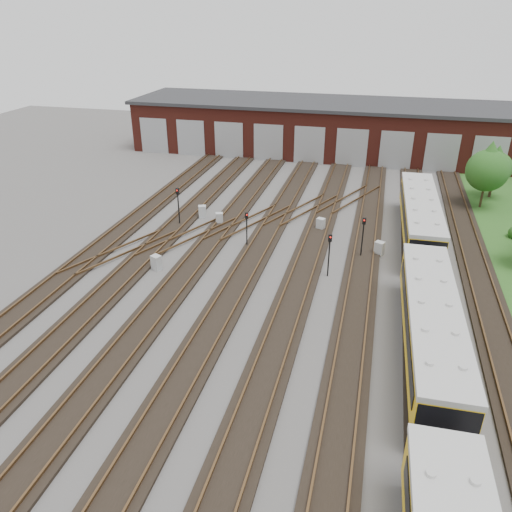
# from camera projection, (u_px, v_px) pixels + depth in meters

# --- Properties ---
(ground) EXTENTS (120.00, 120.00, 0.00)m
(ground) POSITION_uv_depth(u_px,v_px,m) (254.00, 317.00, 30.43)
(ground) COLOR #403E3B
(ground) RESTS_ON ground
(track_network) EXTENTS (30.40, 70.00, 0.33)m
(track_network) POSITION_uv_depth(u_px,v_px,m) (253.00, 310.00, 30.93)
(track_network) COLOR black
(track_network) RESTS_ON ground
(maintenance_shed) EXTENTS (51.00, 12.50, 6.35)m
(maintenance_shed) POSITION_uv_depth(u_px,v_px,m) (332.00, 127.00, 63.63)
(maintenance_shed) COLOR #591E16
(maintenance_shed) RESTS_ON ground
(metro_train) EXTENTS (2.98, 46.56, 3.00)m
(metro_train) POSITION_uv_depth(u_px,v_px,m) (431.00, 328.00, 26.14)
(metro_train) COLOR black
(metro_train) RESTS_ON ground
(signal_mast_0) EXTENTS (0.28, 0.27, 2.88)m
(signal_mast_0) POSITION_uv_depth(u_px,v_px,m) (247.00, 225.00, 38.49)
(signal_mast_0) COLOR black
(signal_mast_0) RESTS_ON ground
(signal_mast_1) EXTENTS (0.28, 0.27, 3.36)m
(signal_mast_1) POSITION_uv_depth(u_px,v_px,m) (178.00, 202.00, 42.24)
(signal_mast_1) COLOR black
(signal_mast_1) RESTS_ON ground
(signal_mast_2) EXTENTS (0.26, 0.24, 3.21)m
(signal_mast_2) POSITION_uv_depth(u_px,v_px,m) (363.00, 233.00, 36.73)
(signal_mast_2) COLOR black
(signal_mast_2) RESTS_ON ground
(signal_mast_3) EXTENTS (0.28, 0.26, 3.18)m
(signal_mast_3) POSITION_uv_depth(u_px,v_px,m) (329.00, 250.00, 34.14)
(signal_mast_3) COLOR black
(signal_mast_3) RESTS_ON ground
(relay_cabinet_0) EXTENTS (0.82, 0.77, 1.09)m
(relay_cabinet_0) POSITION_uv_depth(u_px,v_px,m) (156.00, 263.00, 35.69)
(relay_cabinet_0) COLOR #AEB1B3
(relay_cabinet_0) RESTS_ON ground
(relay_cabinet_1) EXTENTS (0.76, 0.70, 1.04)m
(relay_cabinet_1) POSITION_uv_depth(u_px,v_px,m) (219.00, 219.00, 43.17)
(relay_cabinet_1) COLOR #AEB1B3
(relay_cabinet_1) RESTS_ON ground
(relay_cabinet_2) EXTENTS (0.83, 0.76, 1.12)m
(relay_cabinet_2) POSITION_uv_depth(u_px,v_px,m) (202.00, 212.00, 44.54)
(relay_cabinet_2) COLOR #AEB1B3
(relay_cabinet_2) RESTS_ON ground
(relay_cabinet_3) EXTENTS (0.77, 0.71, 1.05)m
(relay_cabinet_3) POSITION_uv_depth(u_px,v_px,m) (321.00, 224.00, 42.06)
(relay_cabinet_3) COLOR #AEB1B3
(relay_cabinet_3) RESTS_ON ground
(relay_cabinet_4) EXTENTS (0.83, 0.77, 1.11)m
(relay_cabinet_4) POSITION_uv_depth(u_px,v_px,m) (379.00, 249.00, 37.75)
(relay_cabinet_4) COLOR #AEB1B3
(relay_cabinet_4) RESTS_ON ground
(tree_0) EXTENTS (3.81, 3.81, 6.32)m
(tree_0) POSITION_uv_depth(u_px,v_px,m) (488.00, 166.00, 45.21)
(tree_0) COLOR #322516
(tree_0) RESTS_ON ground
(tree_1) EXTENTS (3.15, 3.15, 5.22)m
(tree_1) POSITION_uv_depth(u_px,v_px,m) (496.00, 164.00, 48.02)
(tree_1) COLOR #322516
(tree_1) RESTS_ON ground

